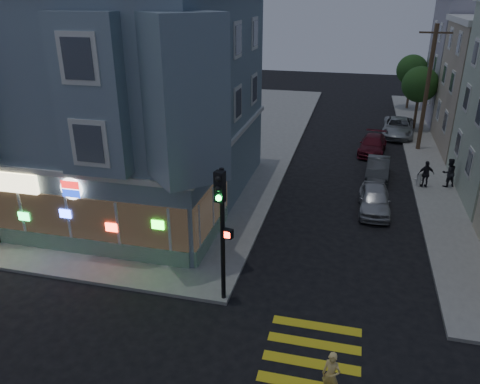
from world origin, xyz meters
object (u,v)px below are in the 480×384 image
at_px(street_tree_far, 412,70).
at_px(parked_car_c, 373,145).
at_px(utility_pole, 427,87).
at_px(running_child, 331,375).
at_px(street_tree_near, 420,85).
at_px(parked_car_d, 398,127).
at_px(parked_car_a, 375,200).
at_px(traffic_signal, 222,215).
at_px(parked_car_b, 378,169).
at_px(pedestrian_b, 426,174).
at_px(fire_hydrant, 419,179).
at_px(pedestrian_a, 449,173).

bearing_deg(street_tree_far, parked_car_c, -103.04).
relative_size(utility_pole, running_child, 5.80).
height_order(utility_pole, street_tree_near, utility_pole).
height_order(parked_car_c, parked_car_d, parked_car_d).
distance_m(parked_car_a, parked_car_d, 15.74).
distance_m(street_tree_far, traffic_signal, 37.04).
bearing_deg(utility_pole, parked_car_b, -115.04).
relative_size(parked_car_c, parked_car_d, 0.84).
bearing_deg(street_tree_near, traffic_signal, -108.62).
bearing_deg(street_tree_far, parked_car_d, -98.30).
height_order(pedestrian_b, parked_car_a, pedestrian_b).
xyz_separation_m(traffic_signal, fire_hydrant, (8.48, 14.07, -3.18)).
height_order(pedestrian_a, fire_hydrant, pedestrian_a).
distance_m(parked_car_b, parked_car_d, 10.56).
xyz_separation_m(street_tree_near, parked_car_b, (-3.32, -12.68, -3.28)).
distance_m(utility_pole, parked_car_c, 5.56).
relative_size(street_tree_near, running_child, 3.42).
distance_m(pedestrian_b, parked_car_a, 5.04).
relative_size(parked_car_b, fire_hydrant, 4.52).
bearing_deg(parked_car_b, parked_car_c, 96.35).
distance_m(street_tree_far, parked_car_d, 10.87).
distance_m(pedestrian_a, parked_car_b, 4.21).
height_order(parked_car_a, parked_car_b, parked_car_a).
xyz_separation_m(street_tree_near, parked_car_c, (-3.59, -7.48, -3.29)).
bearing_deg(parked_car_c, pedestrian_a, -46.78).
xyz_separation_m(street_tree_far, traffic_signal, (-9.38, -35.84, -0.14)).
height_order(utility_pole, pedestrian_b, utility_pole).
bearing_deg(fire_hydrant, pedestrian_b, -17.61).
distance_m(pedestrian_b, parked_car_b, 3.03).
height_order(pedestrian_b, parked_car_b, pedestrian_b).
xyz_separation_m(utility_pole, parked_car_d, (-1.30, 3.72, -4.06)).
bearing_deg(pedestrian_a, street_tree_near, -110.80).
relative_size(utility_pole, pedestrian_a, 5.04).
bearing_deg(street_tree_near, utility_pole, -91.91).
bearing_deg(parked_car_b, pedestrian_b, -19.80).
bearing_deg(parked_car_a, street_tree_far, 81.28).
relative_size(utility_pole, parked_car_b, 2.26).
height_order(utility_pole, street_tree_far, utility_pole).
relative_size(running_child, pedestrian_a, 0.87).
height_order(street_tree_far, pedestrian_a, street_tree_far).
bearing_deg(street_tree_far, pedestrian_a, -87.86).
xyz_separation_m(running_child, pedestrian_a, (5.83, 17.98, 0.27)).
distance_m(utility_pole, parked_car_a, 13.02).
bearing_deg(street_tree_far, parked_car_a, -97.92).
xyz_separation_m(pedestrian_b, traffic_signal, (-8.83, -13.96, 2.82)).
bearing_deg(parked_car_b, parked_car_a, -89.61).
relative_size(parked_car_c, fire_hydrant, 5.03).
bearing_deg(parked_car_a, pedestrian_a, 44.44).
bearing_deg(parked_car_d, running_child, -92.84).
bearing_deg(pedestrian_a, parked_car_a, 21.03).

